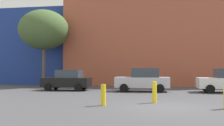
% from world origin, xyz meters
% --- Properties ---
extents(ground_plane, '(200.00, 200.00, 0.00)m').
position_xyz_m(ground_plane, '(0.00, 0.00, 0.00)').
color(ground_plane, '#47474C').
extents(building_backdrop, '(36.49, 13.65, 11.39)m').
position_xyz_m(building_backdrop, '(-1.15, 20.73, 4.60)').
color(building_backdrop, '#B2563D').
rests_on(building_backdrop, ground_plane).
extents(parked_car_0, '(3.97, 1.95, 1.72)m').
position_xyz_m(parked_car_0, '(-7.72, 8.20, 0.85)').
color(parked_car_0, black).
rests_on(parked_car_0, ground_plane).
extents(parked_car_1, '(4.26, 2.09, 1.85)m').
position_xyz_m(parked_car_1, '(-1.38, 8.20, 0.92)').
color(parked_car_1, silver).
rests_on(parked_car_1, ground_plane).
extents(bare_tree_0, '(5.04, 5.04, 7.79)m').
position_xyz_m(bare_tree_0, '(-11.58, 12.10, 5.76)').
color(bare_tree_0, brown).
rests_on(bare_tree_0, ground_plane).
extents(bollard_yellow_1, '(0.24, 0.24, 1.05)m').
position_xyz_m(bollard_yellow_1, '(-2.96, -0.08, 0.52)').
color(bollard_yellow_1, yellow).
rests_on(bollard_yellow_1, ground_plane).
extents(bollard_yellow_2, '(0.24, 0.24, 1.13)m').
position_xyz_m(bollard_yellow_2, '(-0.48, 1.35, 0.57)').
color(bollard_yellow_2, yellow).
rests_on(bollard_yellow_2, ground_plane).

